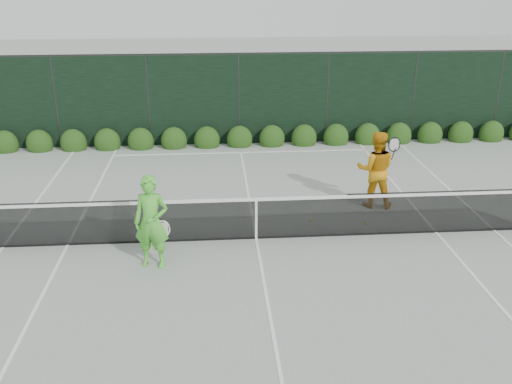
{
  "coord_description": "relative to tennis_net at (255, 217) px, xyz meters",
  "views": [
    {
      "loc": [
        -0.9,
        -11.39,
        5.6
      ],
      "look_at": [
        0.02,
        0.3,
        1.0
      ],
      "focal_mm": 40.0,
      "sensor_mm": 36.0,
      "label": 1
    }
  ],
  "objects": [
    {
      "name": "court_lines",
      "position": [
        0.02,
        0.0,
        -0.53
      ],
      "size": [
        11.03,
        23.83,
        0.01
      ],
      "color": "white",
      "rests_on": "ground"
    },
    {
      "name": "tennis_net",
      "position": [
        0.0,
        0.0,
        0.0
      ],
      "size": [
        12.9,
        0.1,
        1.07
      ],
      "color": "black",
      "rests_on": "ground"
    },
    {
      "name": "player_man",
      "position": [
        3.13,
        1.67,
        0.44
      ],
      "size": [
        1.07,
        0.91,
        1.94
      ],
      "rotation": [
        0.0,
        0.0,
        2.94
      ],
      "color": "orange",
      "rests_on": "ground"
    },
    {
      "name": "player_woman",
      "position": [
        -2.13,
        -1.05,
        0.42
      ],
      "size": [
        0.78,
        0.59,
        1.91
      ],
      "rotation": [
        0.0,
        0.0,
        -0.21
      ],
      "color": "#53C339",
      "rests_on": "ground"
    },
    {
      "name": "ground",
      "position": [
        0.02,
        0.0,
        -0.53
      ],
      "size": [
        80.0,
        80.0,
        0.0
      ],
      "primitive_type": "plane",
      "color": "gray",
      "rests_on": "ground"
    },
    {
      "name": "hedge_row",
      "position": [
        0.02,
        7.15,
        -0.3
      ],
      "size": [
        31.66,
        0.65,
        0.94
      ],
      "color": "#18360E",
      "rests_on": "ground"
    },
    {
      "name": "tennis_balls",
      "position": [
        0.59,
        0.35,
        -0.5
      ],
      "size": [
        5.0,
        1.26,
        0.07
      ],
      "color": "#DAF636",
      "rests_on": "ground"
    },
    {
      "name": "windscreen_fence",
      "position": [
        0.02,
        -2.71,
        0.98
      ],
      "size": [
        32.0,
        21.07,
        3.06
      ],
      "color": "black",
      "rests_on": "ground"
    }
  ]
}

